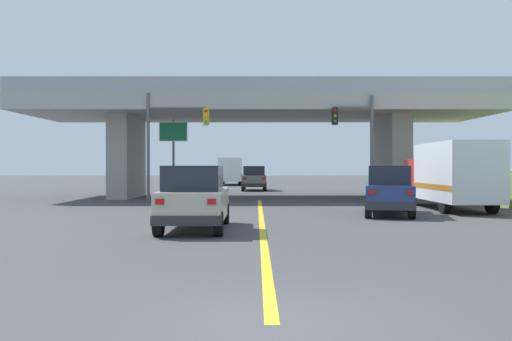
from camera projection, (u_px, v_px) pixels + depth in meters
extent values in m
plane|color=#424244|center=(261.00, 197.00, 34.41)|extent=(160.00, 160.00, 0.00)
cube|color=#A8A59E|center=(261.00, 109.00, 34.36)|extent=(28.92, 9.11, 0.94)
cube|color=#9A9891|center=(129.00, 157.00, 34.41)|extent=(1.23, 5.46, 5.18)
cube|color=#9A9891|center=(393.00, 157.00, 34.37)|extent=(1.23, 5.46, 5.18)
cube|color=#9EA0A5|center=(261.00, 85.00, 29.95)|extent=(28.92, 0.20, 0.90)
cube|color=#9EA0A5|center=(260.00, 103.00, 38.76)|extent=(28.92, 0.20, 0.90)
cube|color=yellow|center=(263.00, 222.00, 19.20)|extent=(0.20, 24.90, 0.01)
cube|color=#B7B29E|center=(197.00, 204.00, 16.96)|extent=(1.91, 4.43, 0.90)
cube|color=#1E232D|center=(195.00, 178.00, 16.62)|extent=(1.68, 2.44, 0.76)
cube|color=#2D2D30|center=(188.00, 221.00, 14.80)|extent=(1.95, 0.20, 0.28)
cube|color=red|center=(161.00, 202.00, 14.73)|extent=(0.24, 0.06, 0.16)
cube|color=red|center=(213.00, 202.00, 14.72)|extent=(0.24, 0.06, 0.16)
cylinder|color=black|center=(177.00, 213.00, 18.64)|extent=(0.26, 0.72, 0.72)
cylinder|color=black|center=(227.00, 213.00, 18.63)|extent=(0.26, 0.72, 0.72)
cylinder|color=black|center=(160.00, 224.00, 15.30)|extent=(0.26, 0.72, 0.72)
cylinder|color=black|center=(220.00, 224.00, 15.30)|extent=(0.26, 0.72, 0.72)
cube|color=navy|center=(390.00, 195.00, 22.18)|extent=(2.72, 4.93, 0.90)
cube|color=#1E232D|center=(390.00, 175.00, 21.83)|extent=(2.08, 2.83, 0.76)
cube|color=#2D2D30|center=(392.00, 207.00, 19.96)|extent=(1.85, 0.57, 0.28)
cube|color=red|center=(373.00, 192.00, 20.02)|extent=(0.25, 0.11, 0.16)
cube|color=red|center=(411.00, 193.00, 19.74)|extent=(0.25, 0.11, 0.16)
cylinder|color=black|center=(370.00, 203.00, 24.09)|extent=(0.40, 0.76, 0.72)
cylinder|color=black|center=(407.00, 203.00, 23.76)|extent=(0.40, 0.76, 0.72)
cylinder|color=black|center=(370.00, 209.00, 20.61)|extent=(0.40, 0.76, 0.72)
cylinder|color=black|center=(413.00, 210.00, 20.28)|extent=(0.40, 0.76, 0.72)
cube|color=red|center=(432.00, 178.00, 27.45)|extent=(2.20, 2.00, 1.90)
cube|color=silver|center=(459.00, 172.00, 23.87)|extent=(2.31, 5.16, 2.61)
cube|color=#B26619|center=(459.00, 186.00, 23.87)|extent=(2.33, 5.06, 0.24)
cylinder|color=black|center=(413.00, 196.00, 27.46)|extent=(0.30, 0.90, 0.90)
cylinder|color=black|center=(452.00, 197.00, 27.46)|extent=(0.30, 0.90, 0.90)
cylinder|color=black|center=(446.00, 203.00, 22.59)|extent=(0.30, 0.90, 0.90)
cylinder|color=black|center=(494.00, 203.00, 22.59)|extent=(0.30, 0.90, 0.90)
cube|color=slate|center=(256.00, 181.00, 44.44)|extent=(1.94, 4.62, 0.90)
cube|color=#1E232D|center=(256.00, 171.00, 44.09)|extent=(1.71, 2.54, 0.76)
cube|color=#2D2D30|center=(256.00, 185.00, 42.18)|extent=(1.98, 0.20, 0.28)
cube|color=red|center=(246.00, 179.00, 42.11)|extent=(0.24, 0.06, 0.16)
cube|color=red|center=(265.00, 179.00, 42.11)|extent=(0.24, 0.06, 0.16)
cylinder|color=black|center=(246.00, 185.00, 46.21)|extent=(0.26, 0.72, 0.72)
cylinder|color=black|center=(266.00, 185.00, 46.21)|extent=(0.26, 0.72, 0.72)
cylinder|color=black|center=(245.00, 187.00, 42.69)|extent=(0.26, 0.72, 0.72)
cylinder|color=black|center=(266.00, 187.00, 42.68)|extent=(0.26, 0.72, 0.72)
cylinder|color=#56595E|center=(373.00, 149.00, 29.66)|extent=(0.18, 0.18, 5.94)
cylinder|color=#56595E|center=(355.00, 108.00, 29.64)|extent=(2.05, 0.12, 0.12)
cube|color=black|center=(336.00, 116.00, 29.65)|extent=(0.32, 0.26, 0.96)
sphere|color=red|center=(337.00, 110.00, 29.49)|extent=(0.16, 0.16, 0.16)
sphere|color=gold|center=(337.00, 116.00, 29.50)|extent=(0.16, 0.16, 0.16)
sphere|color=green|center=(337.00, 121.00, 29.50)|extent=(0.16, 0.16, 0.16)
cylinder|color=#56595E|center=(150.00, 148.00, 29.83)|extent=(0.18, 0.18, 6.06)
cylinder|color=#56595E|center=(179.00, 108.00, 29.81)|extent=(3.23, 0.12, 0.12)
cube|color=gold|center=(208.00, 117.00, 29.81)|extent=(0.32, 0.26, 0.96)
sphere|color=red|center=(207.00, 111.00, 29.66)|extent=(0.16, 0.16, 0.16)
sphere|color=gold|center=(207.00, 116.00, 29.66)|extent=(0.16, 0.16, 0.16)
sphere|color=green|center=(208.00, 122.00, 29.66)|extent=(0.16, 0.16, 0.16)
cylinder|color=#56595E|center=(175.00, 160.00, 31.86)|extent=(0.14, 0.14, 4.79)
cube|color=#146638|center=(175.00, 132.00, 31.78)|extent=(1.60, 0.08, 1.07)
cube|color=white|center=(175.00, 132.00, 31.78)|extent=(1.68, 0.04, 1.15)
cube|color=navy|center=(234.00, 172.00, 60.49)|extent=(2.20, 2.00, 1.90)
cube|color=silver|center=(232.00, 169.00, 56.77)|extent=(2.31, 5.44, 2.41)
cube|color=#195999|center=(232.00, 175.00, 56.78)|extent=(2.33, 5.33, 0.24)
cylinder|color=black|center=(225.00, 180.00, 60.50)|extent=(0.30, 0.90, 0.90)
cylinder|color=black|center=(243.00, 180.00, 60.50)|extent=(0.30, 0.90, 0.90)
cylinder|color=black|center=(222.00, 181.00, 55.42)|extent=(0.30, 0.90, 0.90)
cylinder|color=black|center=(241.00, 181.00, 55.42)|extent=(0.30, 0.90, 0.90)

